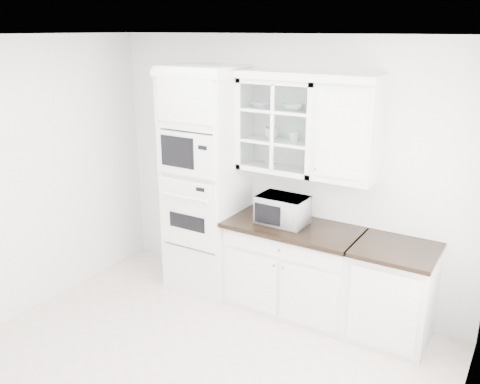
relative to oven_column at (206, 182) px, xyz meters
The scene contains 13 objects.
ground 2.00m from the oven_column, 62.12° to the right, with size 4.00×3.50×0.01m, color beige.
room_shell 1.37m from the oven_column, 52.79° to the right, with size 4.00×3.50×2.70m.
oven_column is the anchor object (origin of this frame).
base_cabinet_run 1.27m from the oven_column, ahead, with size 1.32×0.67×0.92m.
extra_base_cabinet 2.16m from the oven_column, ahead, with size 0.72×0.67×0.92m.
upper_cabinet_glass 1.03m from the oven_column, 12.10° to the left, with size 0.80×0.33×0.90m.
upper_cabinet_solid 1.60m from the oven_column, ahead, with size 0.55×0.33×0.90m, color white.
crown_molding 1.33m from the oven_column, 11.90° to the left, with size 2.14×0.38×0.07m, color white.
countertop_microwave 0.92m from the oven_column, ahead, with size 0.47×0.40×0.28m, color white.
bowl_a 1.03m from the oven_column, 17.55° to the left, with size 0.21×0.21×0.05m, color white.
bowl_b 1.24m from the oven_column, 11.45° to the left, with size 0.19×0.19×0.06m, color white.
cup_a 0.90m from the oven_column, 14.92° to the left, with size 0.14×0.14×0.11m, color white.
cup_b 1.10m from the oven_column, ahead, with size 0.10×0.10×0.10m, color white.
Camera 1 is at (2.23, -2.77, 2.75)m, focal length 38.00 mm.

